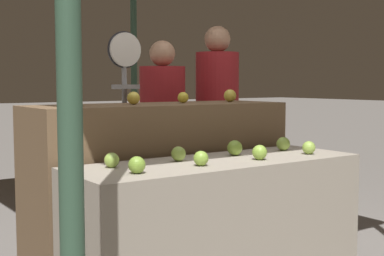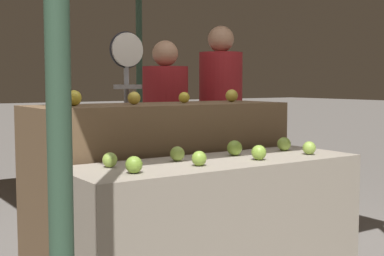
# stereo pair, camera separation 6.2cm
# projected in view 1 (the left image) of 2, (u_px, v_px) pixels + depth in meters

# --- Properties ---
(display_counter_front) EXTENTS (1.63, 0.55, 0.80)m
(display_counter_front) POSITION_uv_depth(u_px,v_px,m) (219.00, 234.00, 2.87)
(display_counter_front) COLOR gray
(display_counter_front) RESTS_ON ground_plane
(display_counter_back) EXTENTS (1.63, 0.55, 1.08)m
(display_counter_back) POSITION_uv_depth(u_px,v_px,m) (160.00, 190.00, 3.35)
(display_counter_back) COLOR brown
(display_counter_back) RESTS_ON ground_plane
(apple_front_0) EXTENTS (0.08, 0.08, 0.08)m
(apple_front_0) POSITION_uv_depth(u_px,v_px,m) (137.00, 165.00, 2.42)
(apple_front_0) COLOR #7AA338
(apple_front_0) RESTS_ON display_counter_front
(apple_front_1) EXTENTS (0.08, 0.08, 0.08)m
(apple_front_1) POSITION_uv_depth(u_px,v_px,m) (201.00, 158.00, 2.64)
(apple_front_1) COLOR #84AD3D
(apple_front_1) RESTS_ON display_counter_front
(apple_front_2) EXTENTS (0.08, 0.08, 0.08)m
(apple_front_2) POSITION_uv_depth(u_px,v_px,m) (260.00, 152.00, 2.85)
(apple_front_2) COLOR #84AD3D
(apple_front_2) RESTS_ON display_counter_front
(apple_front_3) EXTENTS (0.08, 0.08, 0.08)m
(apple_front_3) POSITION_uv_depth(u_px,v_px,m) (309.00, 148.00, 3.08)
(apple_front_3) COLOR #8EB247
(apple_front_3) RESTS_ON display_counter_front
(apple_front_4) EXTENTS (0.07, 0.07, 0.07)m
(apple_front_4) POSITION_uv_depth(u_px,v_px,m) (112.00, 160.00, 2.59)
(apple_front_4) COLOR #8EB247
(apple_front_4) RESTS_ON display_counter_front
(apple_front_5) EXTENTS (0.08, 0.08, 0.08)m
(apple_front_5) POSITION_uv_depth(u_px,v_px,m) (178.00, 154.00, 2.80)
(apple_front_5) COLOR #8EB247
(apple_front_5) RESTS_ON display_counter_front
(apple_front_6) EXTENTS (0.09, 0.09, 0.09)m
(apple_front_6) POSITION_uv_depth(u_px,v_px,m) (235.00, 148.00, 3.02)
(apple_front_6) COLOR #84AD3D
(apple_front_6) RESTS_ON display_counter_front
(apple_front_7) EXTENTS (0.08, 0.08, 0.08)m
(apple_front_7) POSITION_uv_depth(u_px,v_px,m) (283.00, 144.00, 3.24)
(apple_front_7) COLOR #8EB247
(apple_front_7) RESTS_ON display_counter_front
(apple_back_0) EXTENTS (0.09, 0.09, 0.09)m
(apple_back_0) POSITION_uv_depth(u_px,v_px,m) (74.00, 98.00, 2.99)
(apple_back_0) COLOR gold
(apple_back_0) RESTS_ON display_counter_back
(apple_back_1) EXTENTS (0.08, 0.08, 0.08)m
(apple_back_1) POSITION_uv_depth(u_px,v_px,m) (134.00, 98.00, 3.19)
(apple_back_1) COLOR yellow
(apple_back_1) RESTS_ON display_counter_back
(apple_back_2) EXTENTS (0.07, 0.07, 0.07)m
(apple_back_2) POSITION_uv_depth(u_px,v_px,m) (183.00, 98.00, 3.41)
(apple_back_2) COLOR gold
(apple_back_2) RESTS_ON display_counter_back
(apple_back_3) EXTENTS (0.09, 0.09, 0.09)m
(apple_back_3) POSITION_uv_depth(u_px,v_px,m) (230.00, 96.00, 3.63)
(apple_back_3) COLOR gold
(apple_back_3) RESTS_ON display_counter_back
(produce_scale) EXTENTS (0.26, 0.20, 1.57)m
(produce_scale) POSITION_uv_depth(u_px,v_px,m) (125.00, 95.00, 3.75)
(produce_scale) COLOR #99999E
(produce_scale) RESTS_ON ground_plane
(person_vendor_at_scale) EXTENTS (0.40, 0.40, 1.54)m
(person_vendor_at_scale) POSITION_uv_depth(u_px,v_px,m) (163.00, 125.00, 4.21)
(person_vendor_at_scale) COLOR #2D2D38
(person_vendor_at_scale) RESTS_ON ground_plane
(person_customer_left) EXTENTS (0.41, 0.41, 1.69)m
(person_customer_left) POSITION_uv_depth(u_px,v_px,m) (217.00, 111.00, 4.55)
(person_customer_left) COLOR #2D2D38
(person_customer_left) RESTS_ON ground_plane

